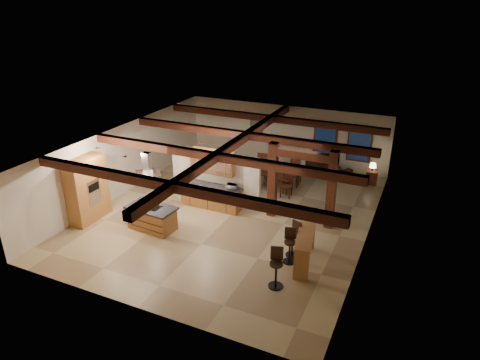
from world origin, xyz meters
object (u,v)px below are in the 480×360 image
Objects in this scene: sofa at (329,167)px; dining_table at (274,180)px; kitchen_island at (152,218)px; bar_counter at (305,243)px.

dining_table is at bearing 79.41° from sofa.
bar_counter is (5.58, 0.18, 0.27)m from kitchen_island.
dining_table is 5.83m from bar_counter.
bar_counter reaches higher than sofa.
bar_counter is at bearing -47.67° from dining_table.
kitchen_island reaches higher than dining_table.
dining_table is (2.72, 5.25, -0.11)m from kitchen_island.
dining_table is 0.92× the size of bar_counter.
sofa is (4.50, 7.75, -0.13)m from kitchen_island.
kitchen_island is at bearing -104.54° from dining_table.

